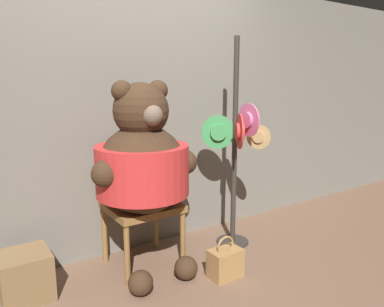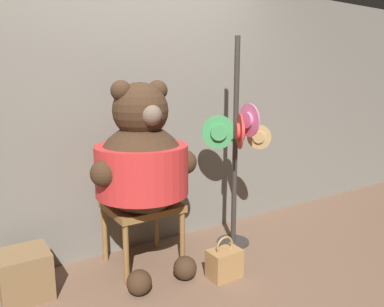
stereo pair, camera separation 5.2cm
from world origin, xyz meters
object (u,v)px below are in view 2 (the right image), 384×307
(teddy_bear, at_px, (142,164))
(hat_display_rack, at_px, (236,150))
(handbag_on_ground, at_px, (224,263))
(chair, at_px, (137,197))

(teddy_bear, xyz_separation_m, hat_display_rack, (0.82, -0.05, 0.02))
(teddy_bear, distance_m, handbag_on_ground, 0.93)
(chair, height_order, teddy_bear, teddy_bear)
(chair, relative_size, handbag_on_ground, 2.97)
(chair, relative_size, hat_display_rack, 0.53)
(teddy_bear, height_order, hat_display_rack, hat_display_rack)
(handbag_on_ground, bearing_deg, chair, 125.23)
(chair, xyz_separation_m, hat_display_rack, (0.80, -0.21, 0.32))
(teddy_bear, bearing_deg, handbag_on_ground, -44.00)
(teddy_bear, bearing_deg, hat_display_rack, -3.80)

